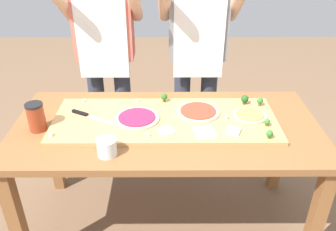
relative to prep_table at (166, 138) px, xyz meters
The scene contains 24 objects.
ground_plane 0.67m from the prep_table, ahead, with size 8.00×8.00×0.00m, color brown.
prep_table is the anchor object (origin of this frame).
cutting_board 0.11m from the prep_table, 109.65° to the left, with size 1.26×0.49×0.02m, color tan.
chefs_knife 0.48m from the prep_table, behind, with size 0.27×0.15×0.02m.
pizza_whole_beet_magenta 0.21m from the prep_table, behind, with size 0.25×0.25×0.02m.
pizza_whole_pesto_green 0.50m from the prep_table, ahead, with size 0.19×0.19×0.02m.
pizza_whole_tomato_red 0.24m from the prep_table, 25.70° to the left, with size 0.25×0.25×0.02m.
pizza_slice_far_right 0.28m from the prep_table, 33.50° to the right, with size 0.11×0.11×0.01m, color silver.
pizza_slice_near_right 0.40m from the prep_table, 18.80° to the right, with size 0.07×0.07×0.01m, color silver.
pizza_slice_center 0.17m from the prep_table, 91.11° to the right, with size 0.08×0.08×0.01m, color silver.
broccoli_floret_front_left 0.57m from the prep_table, ahead, with size 0.03×0.03×0.04m.
broccoli_floret_back_mid 0.61m from the prep_table, 17.01° to the left, with size 0.04×0.04×0.05m.
broccoli_floret_back_left 0.58m from the prep_table, 18.69° to the right, with size 0.04×0.04×0.05m.
broccoli_floret_back_right 0.54m from the prep_table, 22.22° to the left, with size 0.05×0.05×0.06m.
broccoli_floret_center_left 0.27m from the prep_table, 93.42° to the left, with size 0.04×0.04×0.05m.
cheese_crumble_a 0.32m from the prep_table, 128.16° to the left, with size 0.01×0.01×0.01m, color silver.
cheese_crumble_b 0.37m from the prep_table, ahead, with size 0.02×0.02×0.02m, color silver.
cheese_crumble_c 0.63m from the prep_table, 165.57° to the right, with size 0.02×0.02×0.02m, color white.
cheese_crumble_d 0.57m from the prep_table, 156.12° to the left, with size 0.02×0.02×0.02m, color silver.
cheese_crumble_e 0.23m from the prep_table, 120.72° to the right, with size 0.02×0.02×0.02m, color silver.
flour_cup 0.43m from the prep_table, 135.63° to the right, with size 0.10×0.10×0.09m.
sauce_jar 0.73m from the prep_table, behind, with size 0.09×0.09×0.16m.
cook_left 0.88m from the prep_table, 121.94° to the left, with size 0.54×0.39×1.67m.
cook_right 0.80m from the prep_table, 72.27° to the left, with size 0.54×0.39×1.67m.
Camera 1 is at (-0.00, -1.69, 1.80)m, focal length 37.55 mm.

